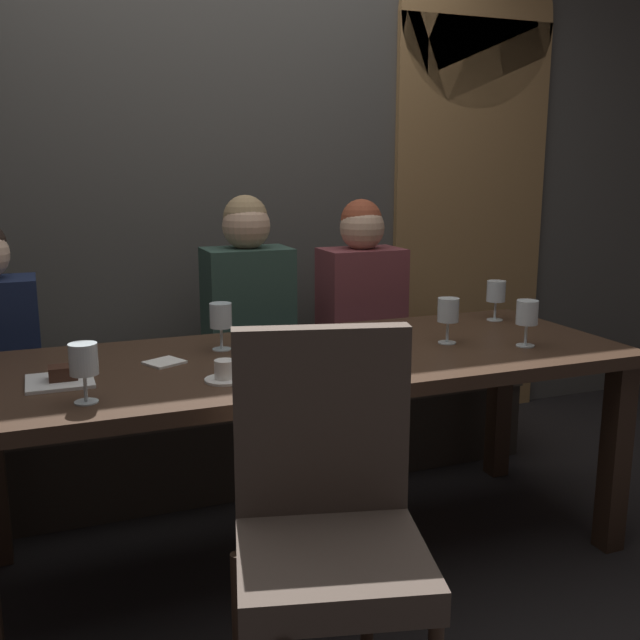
% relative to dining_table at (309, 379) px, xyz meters
% --- Properties ---
extents(ground, '(9.00, 9.00, 0.00)m').
position_rel_dining_table_xyz_m(ground, '(0.00, 0.00, -0.65)').
color(ground, black).
extents(back_wall_tiled, '(6.00, 0.12, 3.00)m').
position_rel_dining_table_xyz_m(back_wall_tiled, '(0.00, 1.22, 0.85)').
color(back_wall_tiled, '#4C4944').
rests_on(back_wall_tiled, ground).
extents(arched_door, '(0.90, 0.05, 2.55)m').
position_rel_dining_table_xyz_m(arched_door, '(1.35, 1.15, 0.71)').
color(arched_door, olive).
rests_on(arched_door, ground).
extents(dining_table, '(2.20, 0.84, 0.74)m').
position_rel_dining_table_xyz_m(dining_table, '(0.00, 0.00, 0.00)').
color(dining_table, '#342217').
rests_on(dining_table, ground).
extents(banquette_bench, '(2.50, 0.44, 0.45)m').
position_rel_dining_table_xyz_m(banquette_bench, '(0.00, 0.70, -0.42)').
color(banquette_bench, '#312A23').
rests_on(banquette_bench, ground).
extents(chair_near_side, '(0.53, 0.53, 0.98)m').
position_rel_dining_table_xyz_m(chair_near_side, '(-0.22, -0.72, -0.09)').
color(chair_near_side, '#3D281C').
rests_on(chair_near_side, ground).
extents(diner_bearded, '(0.36, 0.24, 0.80)m').
position_rel_dining_table_xyz_m(diner_bearded, '(-0.01, 0.70, 0.17)').
color(diner_bearded, '#2D473D').
rests_on(diner_bearded, banquette_bench).
extents(diner_far_end, '(0.36, 0.24, 0.77)m').
position_rel_dining_table_xyz_m(diner_far_end, '(0.52, 0.72, 0.16)').
color(diner_far_end, brown).
rests_on(diner_far_end, banquette_bench).
extents(wine_glass_end_right, '(0.08, 0.08, 0.16)m').
position_rel_dining_table_xyz_m(wine_glass_end_right, '(-0.26, 0.17, 0.20)').
color(wine_glass_end_right, silver).
rests_on(wine_glass_end_right, dining_table).
extents(wine_glass_far_right, '(0.08, 0.08, 0.16)m').
position_rel_dining_table_xyz_m(wine_glass_far_right, '(0.75, -0.17, 0.20)').
color(wine_glass_far_right, silver).
rests_on(wine_glass_far_right, dining_table).
extents(wine_glass_end_left, '(0.08, 0.08, 0.16)m').
position_rel_dining_table_xyz_m(wine_glass_end_left, '(0.91, 0.24, 0.20)').
color(wine_glass_end_left, silver).
rests_on(wine_glass_end_left, dining_table).
extents(wine_glass_center_front, '(0.08, 0.08, 0.16)m').
position_rel_dining_table_xyz_m(wine_glass_center_front, '(0.52, -0.03, 0.20)').
color(wine_glass_center_front, silver).
rests_on(wine_glass_center_front, dining_table).
extents(wine_glass_far_left, '(0.08, 0.08, 0.16)m').
position_rel_dining_table_xyz_m(wine_glass_far_left, '(-0.74, -0.26, 0.20)').
color(wine_glass_far_left, silver).
rests_on(wine_glass_far_left, dining_table).
extents(wine_glass_near_right, '(0.08, 0.08, 0.16)m').
position_rel_dining_table_xyz_m(wine_glass_near_right, '(-0.19, -0.32, 0.20)').
color(wine_glass_near_right, silver).
rests_on(wine_glass_near_right, dining_table).
extents(espresso_cup, '(0.12, 0.12, 0.06)m').
position_rel_dining_table_xyz_m(espresso_cup, '(-0.34, -0.20, 0.11)').
color(espresso_cup, white).
rests_on(espresso_cup, dining_table).
extents(dessert_plate, '(0.19, 0.19, 0.05)m').
position_rel_dining_table_xyz_m(dessert_plate, '(-0.79, -0.04, 0.10)').
color(dessert_plate, white).
rests_on(dessert_plate, dining_table).
extents(folded_napkin, '(0.14, 0.14, 0.01)m').
position_rel_dining_table_xyz_m(folded_napkin, '(-0.48, 0.06, 0.09)').
color(folded_napkin, silver).
rests_on(folded_napkin, dining_table).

